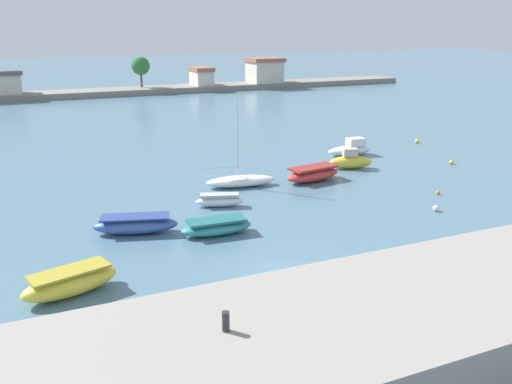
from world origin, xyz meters
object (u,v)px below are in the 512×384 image
(moored_boat_0, at_px, (70,283))
(moored_boat_4, at_px, (241,181))
(moored_boat_2, at_px, (217,227))
(mooring_buoy_1, at_px, (417,141))
(moored_boat_1, at_px, (135,225))
(moored_boat_6, at_px, (351,161))
(mooring_buoy_2, at_px, (436,208))
(mooring_buoy_3, at_px, (452,162))
(moored_boat_7, at_px, (350,149))
(moored_boat_5, at_px, (313,174))
(moored_boat_3, at_px, (219,201))
(mooring_buoy_4, at_px, (438,193))
(mooring_bollard, at_px, (226,321))

(moored_boat_0, xyz_separation_m, moored_boat_4, (13.53, 12.74, -0.13))
(moored_boat_2, height_order, mooring_buoy_1, moored_boat_2)
(moored_boat_1, distance_m, moored_boat_6, 21.23)
(mooring_buoy_2, xyz_separation_m, mooring_buoy_3, (9.96, 9.25, -0.01))
(moored_boat_4, height_order, mooring_buoy_2, moored_boat_4)
(moored_boat_0, height_order, moored_boat_2, moored_boat_0)
(moored_boat_1, relative_size, moored_boat_7, 1.16)
(moored_boat_0, height_order, moored_boat_7, moored_boat_7)
(mooring_buoy_1, bearing_deg, mooring_buoy_3, -110.58)
(moored_boat_1, bearing_deg, moored_boat_5, 36.83)
(moored_boat_5, relative_size, moored_boat_7, 1.14)
(moored_boat_3, bearing_deg, mooring_buoy_1, 41.83)
(moored_boat_7, relative_size, mooring_buoy_4, 16.04)
(moored_boat_5, height_order, mooring_buoy_2, moored_boat_5)
(moored_boat_4, bearing_deg, moored_boat_1, -135.89)
(moored_boat_2, xyz_separation_m, mooring_buoy_2, (14.50, -1.99, -0.25))
(moored_boat_3, relative_size, mooring_buoy_1, 7.88)
(moored_boat_7, bearing_deg, moored_boat_6, -118.32)
(moored_boat_1, distance_m, moored_boat_5, 15.98)
(moored_boat_3, distance_m, mooring_buoy_1, 27.89)
(moored_boat_5, bearing_deg, moored_boat_0, -157.38)
(moored_boat_3, relative_size, moored_boat_7, 0.76)
(moored_boat_6, relative_size, mooring_buoy_1, 8.96)
(moored_boat_0, height_order, mooring_buoy_4, moored_boat_0)
(moored_boat_3, bearing_deg, moored_boat_7, 48.02)
(moored_boat_5, bearing_deg, mooring_buoy_4, -55.41)
(moored_boat_6, xyz_separation_m, mooring_buoy_3, (8.90, -2.37, -0.46))
(mooring_bollard, xyz_separation_m, moored_boat_3, (6.36, 17.96, -2.09))
(moored_boat_3, xyz_separation_m, moored_boat_5, (8.84, 2.93, 0.13))
(moored_boat_7, xyz_separation_m, mooring_buoy_1, (9.28, 1.73, -0.36))
(mooring_buoy_2, bearing_deg, moored_boat_4, 132.34)
(moored_boat_1, distance_m, moored_boat_2, 4.75)
(mooring_buoy_1, height_order, mooring_buoy_4, mooring_buoy_1)
(moored_boat_6, relative_size, mooring_buoy_4, 13.83)
(moored_boat_5, bearing_deg, moored_boat_3, -170.66)
(mooring_bollard, relative_size, moored_boat_5, 0.14)
(moored_boat_0, height_order, moored_boat_1, moored_boat_0)
(mooring_buoy_1, bearing_deg, moored_boat_3, -157.02)
(moored_boat_0, xyz_separation_m, moored_boat_1, (4.27, 6.36, -0.06))
(moored_boat_5, xyz_separation_m, moored_boat_7, (7.56, 6.22, 0.03))
(moored_boat_2, xyz_separation_m, moored_boat_5, (10.73, 7.59, 0.11))
(moored_boat_5, xyz_separation_m, mooring_buoy_1, (16.84, 7.96, -0.34))
(moored_boat_0, bearing_deg, mooring_buoy_1, 12.98)
(moored_boat_1, distance_m, moored_boat_4, 11.24)
(mooring_buoy_1, bearing_deg, moored_boat_2, -150.58)
(mooring_bollard, bearing_deg, moored_boat_1, 89.27)
(moored_boat_3, xyz_separation_m, mooring_buoy_4, (15.30, -3.85, -0.28))
(mooring_bollard, distance_m, moored_boat_4, 23.81)
(moored_boat_1, relative_size, moored_boat_6, 1.35)
(moored_boat_5, distance_m, mooring_buoy_4, 9.38)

